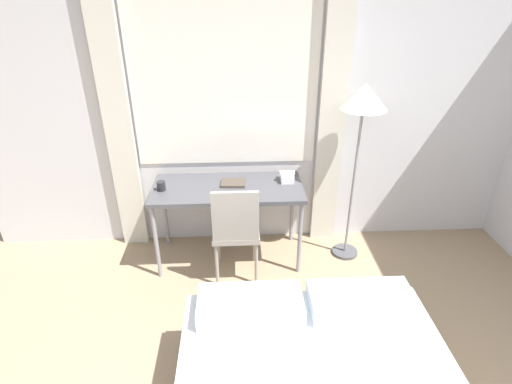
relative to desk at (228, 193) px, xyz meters
name	(u,v)px	position (x,y,z in m)	size (l,w,h in m)	color
wall_back_with_window	(270,109)	(0.40, 0.38, 0.65)	(5.58, 0.13, 2.70)	silver
desk	(228,193)	(0.00, 0.00, 0.00)	(1.34, 0.60, 0.76)	#4C4C51
desk_chair	(236,227)	(0.07, -0.31, -0.17)	(0.40, 0.40, 0.93)	gray
standing_lamp	(363,108)	(1.13, 0.00, 0.75)	(0.39, 0.39, 1.66)	#4C4C51
telephone	(287,177)	(0.54, 0.09, 0.10)	(0.13, 0.15, 0.09)	white
book	(233,183)	(0.05, 0.05, 0.07)	(0.22, 0.18, 0.02)	#4C4238
mug	(161,186)	(-0.57, -0.04, 0.10)	(0.07, 0.07, 0.08)	#262628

